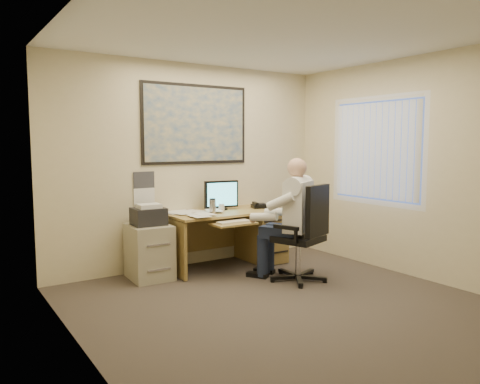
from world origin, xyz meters
TOP-DOWN VIEW (x-y plane):
  - room_shell at (0.00, 0.00)m, footprint 4.00×4.50m
  - desk at (0.64, 1.90)m, footprint 1.60×0.97m
  - world_map at (0.06, 2.23)m, footprint 1.56×0.03m
  - wall_calendar at (-0.69, 2.24)m, footprint 0.28×0.01m
  - window_blinds at (1.97, 0.80)m, footprint 0.06×1.40m
  - filing_cabinet at (-0.77, 1.92)m, footprint 0.50×0.59m
  - office_chair at (0.68, 0.80)m, footprint 0.88×0.88m
  - person at (0.70, 0.88)m, footprint 0.97×1.07m

SIDE VIEW (x-z plane):
  - office_chair at x=0.68m, z-range -0.24..0.92m
  - filing_cabinet at x=-0.77m, z-range -0.07..0.85m
  - desk at x=0.64m, z-range -0.12..1.01m
  - person at x=0.70m, z-range 0.00..1.47m
  - wall_calendar at x=-0.69m, z-range 0.87..1.29m
  - room_shell at x=0.00m, z-range 0.00..2.70m
  - window_blinds at x=1.97m, z-range 0.90..2.20m
  - world_map at x=0.06m, z-range 1.37..2.43m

